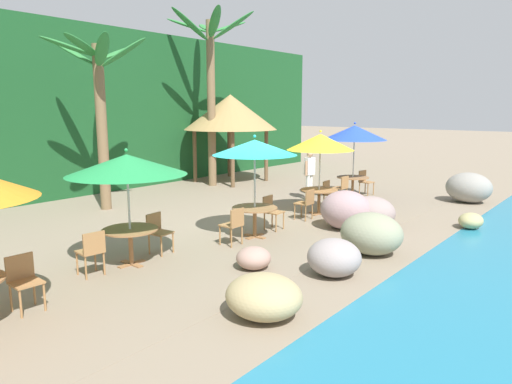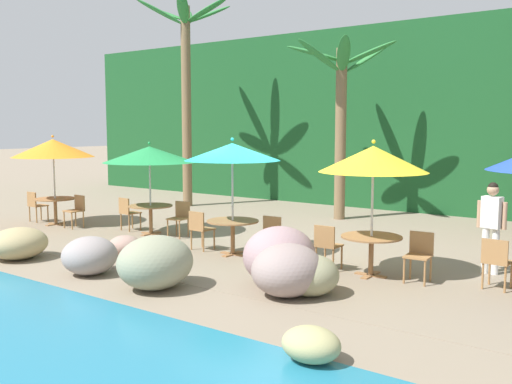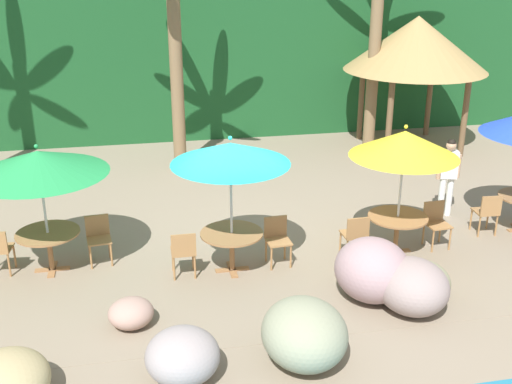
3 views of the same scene
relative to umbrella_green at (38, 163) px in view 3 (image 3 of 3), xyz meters
The scene contains 19 objects.
ground_plane 3.84m from the umbrella_green, ahead, with size 120.00×120.00×0.00m, color gray.
terrace_deck 3.84m from the umbrella_green, ahead, with size 18.00×5.20×0.01m.
foliage_backdrop 9.33m from the umbrella_green, 69.46° to the left, with size 28.00×2.40×6.00m.
rock_seawall 5.37m from the umbrella_green, 34.72° to the right, with size 16.62×3.47×1.01m.
umbrella_green is the anchor object (origin of this frame).
dining_table_green 1.40m from the umbrella_green, ahead, with size 1.10×1.10×0.74m.
chair_green_seaward 1.73m from the umbrella_green, 12.88° to the left, with size 0.47×0.47×0.87m.
umbrella_teal 3.20m from the umbrella_green, 11.26° to the right, with size 2.01×2.01×2.48m.
dining_table_teal 3.49m from the umbrella_green, 11.26° to the right, with size 1.10×1.10×0.74m.
chair_teal_seaward 4.28m from the umbrella_green, ahead, with size 0.45×0.45×0.87m.
chair_teal_inland 2.82m from the umbrella_green, 17.22° to the right, with size 0.42×0.43×0.87m.
umbrella_yellow 6.27m from the umbrella_green, ahead, with size 1.95×1.95×2.47m.
dining_table_yellow 6.42m from the umbrella_green, ahead, with size 1.10×1.10×0.74m.
chair_yellow_seaward 7.26m from the umbrella_green, ahead, with size 0.45×0.45×0.87m.
chair_yellow_inland 5.64m from the umbrella_green, ahead, with size 0.43×0.44×0.87m.
chair_blue_inland 8.44m from the umbrella_green, ahead, with size 0.44×0.45×0.87m.
palm_tree_second 5.86m from the umbrella_green, 61.91° to the left, with size 3.18×2.97×5.14m.
palapa_hut 10.88m from the umbrella_green, 31.66° to the left, with size 3.89×3.89×3.65m.
waiter_in_white 8.07m from the umbrella_green, ahead, with size 0.52×0.27×1.70m.
Camera 3 is at (-1.61, -10.08, 5.36)m, focal length 44.07 mm.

